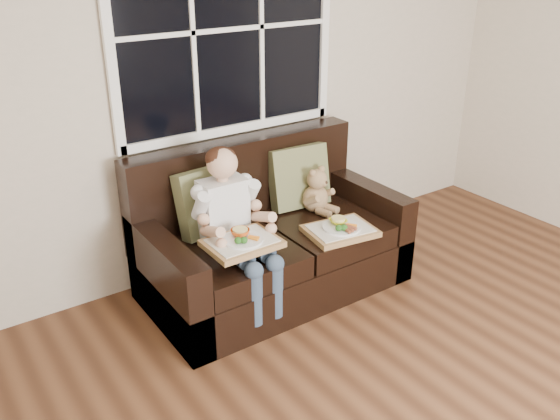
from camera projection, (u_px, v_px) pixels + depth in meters
window_back at (227, 29)px, 3.76m from camera, size 1.62×0.04×1.37m
loveseat at (269, 244)px, 3.98m from camera, size 1.70×0.92×0.96m
pillow_left at (208, 201)px, 3.76m from camera, size 0.45×0.26×0.44m
pillow_right at (299, 177)px, 4.12m from camera, size 0.44×0.23×0.44m
child at (232, 216)px, 3.56m from camera, size 0.42×0.61×0.94m
teddy_bear at (317, 193)px, 4.07m from camera, size 0.22×0.27×0.33m
tray_left at (242, 242)px, 3.44m from camera, size 0.42×0.32×0.10m
tray_right at (340, 230)px, 3.79m from camera, size 0.47×0.38×0.10m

